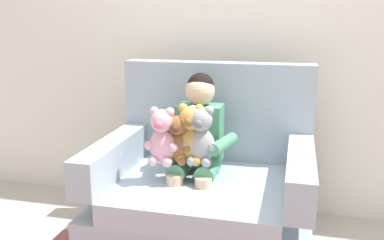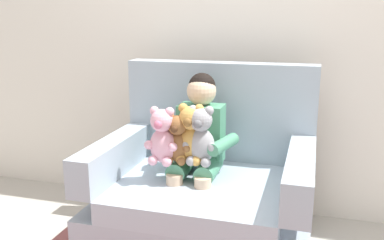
{
  "view_description": "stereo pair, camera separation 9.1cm",
  "coord_description": "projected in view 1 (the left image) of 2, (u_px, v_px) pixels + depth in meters",
  "views": [
    {
      "loc": [
        0.48,
        -2.21,
        1.37
      ],
      "look_at": [
        -0.06,
        -0.05,
        0.82
      ],
      "focal_mm": 39.82,
      "sensor_mm": 36.0,
      "label": 1
    },
    {
      "loc": [
        0.57,
        -2.18,
        1.37
      ],
      "look_at": [
        -0.06,
        -0.05,
        0.82
      ],
      "focal_mm": 39.82,
      "sensor_mm": 36.0,
      "label": 2
    }
  ],
  "objects": [
    {
      "name": "back_wall",
      "position": [
        228.0,
        25.0,
        2.91
      ],
      "size": [
        6.0,
        0.1,
        2.6
      ],
      "primitive_type": "cube",
      "color": "silver",
      "rests_on": "ground"
    },
    {
      "name": "armchair",
      "position": [
        205.0,
        197.0,
        2.49
      ],
      "size": [
        1.19,
        0.94,
        1.08
      ],
      "color": "#9EADBC",
      "rests_on": "ground"
    },
    {
      "name": "seated_child",
      "position": [
        197.0,
        138.0,
        2.44
      ],
      "size": [
        0.45,
        0.39,
        0.82
      ],
      "rotation": [
        0.0,
        0.0,
        0.08
      ],
      "color": "#4C9370",
      "rests_on": "armchair"
    },
    {
      "name": "plush_brown",
      "position": [
        177.0,
        140.0,
        2.31
      ],
      "size": [
        0.17,
        0.13,
        0.28
      ],
      "rotation": [
        0.0,
        0.0,
        -0.07
      ],
      "color": "brown",
      "rests_on": "armchair"
    },
    {
      "name": "plush_pink",
      "position": [
        162.0,
        138.0,
        2.29
      ],
      "size": [
        0.19,
        0.15,
        0.32
      ],
      "rotation": [
        0.0,
        0.0,
        -0.35
      ],
      "color": "#EAA8BC",
      "rests_on": "armchair"
    },
    {
      "name": "plush_grey",
      "position": [
        201.0,
        137.0,
        2.29
      ],
      "size": [
        0.19,
        0.16,
        0.33
      ],
      "rotation": [
        0.0,
        0.0,
        -0.32
      ],
      "color": "#9E9EA3",
      "rests_on": "armchair"
    },
    {
      "name": "plush_honey",
      "position": [
        191.0,
        136.0,
        2.31
      ],
      "size": [
        0.2,
        0.16,
        0.33
      ],
      "rotation": [
        0.0,
        0.0,
        -0.32
      ],
      "color": "gold",
      "rests_on": "armchair"
    }
  ]
}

